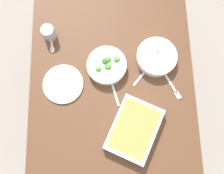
% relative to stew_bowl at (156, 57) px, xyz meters
% --- Properties ---
extents(ground_plane, '(6.00, 6.00, 0.00)m').
position_rel_stew_bowl_xyz_m(ground_plane, '(0.15, -0.25, -0.77)').
color(ground_plane, '#9E9389').
extents(dining_table, '(1.20, 0.90, 0.74)m').
position_rel_stew_bowl_xyz_m(dining_table, '(0.15, -0.25, -0.12)').
color(dining_table, brown).
rests_on(dining_table, ground_plane).
extents(stew_bowl, '(0.22, 0.22, 0.06)m').
position_rel_stew_bowl_xyz_m(stew_bowl, '(0.00, 0.00, 0.00)').
color(stew_bowl, silver).
rests_on(stew_bowl, dining_table).
extents(broccoli_bowl, '(0.22, 0.22, 0.07)m').
position_rel_stew_bowl_xyz_m(broccoli_bowl, '(0.04, -0.27, -0.00)').
color(broccoli_bowl, silver).
rests_on(broccoli_bowl, dining_table).
extents(baking_dish, '(0.37, 0.33, 0.06)m').
position_rel_stew_bowl_xyz_m(baking_dish, '(0.39, -0.14, 0.00)').
color(baking_dish, silver).
rests_on(baking_dish, dining_table).
extents(drink_cup, '(0.07, 0.07, 0.08)m').
position_rel_stew_bowl_xyz_m(drink_cup, '(-0.15, -0.59, 0.01)').
color(drink_cup, '#B2BCC6').
rests_on(drink_cup, dining_table).
extents(side_plate, '(0.22, 0.22, 0.01)m').
position_rel_stew_bowl_xyz_m(side_plate, '(0.13, -0.51, -0.03)').
color(side_plate, white).
rests_on(side_plate, dining_table).
extents(spoon_by_stew, '(0.14, 0.13, 0.01)m').
position_rel_stew_bowl_xyz_m(spoon_by_stew, '(0.07, -0.06, -0.03)').
color(spoon_by_stew, silver).
rests_on(spoon_by_stew, dining_table).
extents(spoon_by_broccoli, '(0.17, 0.06, 0.01)m').
position_rel_stew_bowl_xyz_m(spoon_by_broccoli, '(0.15, -0.24, -0.03)').
color(spoon_by_broccoli, silver).
rests_on(spoon_by_broccoli, dining_table).
extents(spoon_spare, '(0.18, 0.05, 0.01)m').
position_rel_stew_bowl_xyz_m(spoon_spare, '(-0.11, -0.58, -0.03)').
color(spoon_spare, silver).
rests_on(spoon_spare, dining_table).
extents(fork_on_table, '(0.17, 0.10, 0.01)m').
position_rel_stew_bowl_xyz_m(fork_on_table, '(0.16, 0.08, -0.03)').
color(fork_on_table, silver).
rests_on(fork_on_table, dining_table).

